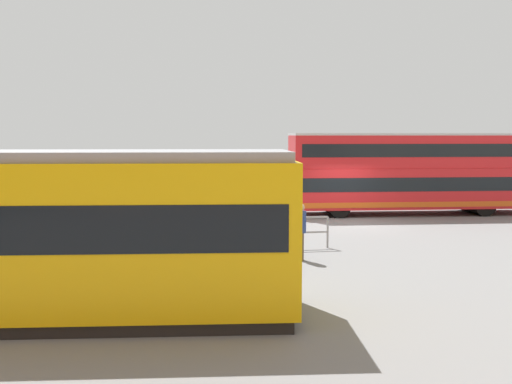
# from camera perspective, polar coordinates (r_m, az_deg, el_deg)

# --- Properties ---
(ground_plane) EXTENTS (160.00, 160.00, 0.00)m
(ground_plane) POSITION_cam_1_polar(r_m,az_deg,el_deg) (24.79, 9.45, -3.14)
(ground_plane) COLOR slate
(double_decker_bus) EXTENTS (11.85, 2.60, 3.86)m
(double_decker_bus) POSITION_cam_1_polar(r_m,az_deg,el_deg) (28.29, 15.13, 1.88)
(double_decker_bus) COLOR red
(double_decker_bus) RESTS_ON ground
(pedestrian_near_railing) EXTENTS (0.34, 0.36, 1.73)m
(pedestrian_near_railing) POSITION_cam_1_polar(r_m,az_deg,el_deg) (17.26, 4.49, -3.56)
(pedestrian_near_railing) COLOR #4C3F2D
(pedestrian_near_railing) RESTS_ON ground
(pedestrian_railing) EXTENTS (7.52, 0.55, 1.08)m
(pedestrian_railing) POSITION_cam_1_polar(r_m,az_deg,el_deg) (18.61, -3.96, -3.70)
(pedestrian_railing) COLOR gray
(pedestrian_railing) RESTS_ON ground
(info_sign) EXTENTS (1.22, 0.26, 2.44)m
(info_sign) POSITION_cam_1_polar(r_m,az_deg,el_deg) (18.49, -18.89, -1.01)
(info_sign) COLOR slate
(info_sign) RESTS_ON ground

